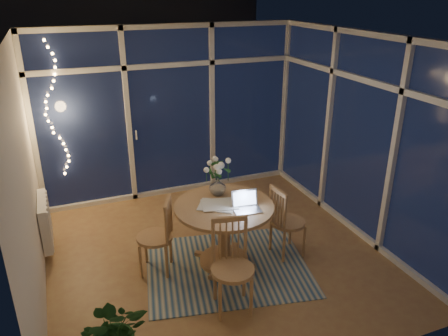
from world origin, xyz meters
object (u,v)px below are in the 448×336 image
Objects in this scene: chair_front at (233,268)px; flower_vase at (218,186)px; chair_right at (288,220)px; dining_table at (224,235)px; chair_left at (155,236)px; laptop at (247,202)px.

flower_vase is at bearing 88.06° from chair_front.
chair_right is 1.22m from chair_front.
dining_table is at bearing -96.23° from flower_vase.
laptop is at bearing 93.03° from chair_left.
laptop is (0.19, -0.22, 0.50)m from dining_table.
chair_front is 1.16m from flower_vase.
laptop is at bearing -72.44° from flower_vase.
chair_right is 3.12× the size of laptop.
dining_table is at bearing 138.02° from laptop.
chair_front is at bearing -103.00° from flower_vase.
chair_left is at bearing 132.82° from chair_front.
laptop is (-0.61, -0.12, 0.42)m from chair_right.
laptop is (0.98, -0.37, 0.42)m from chair_left.
laptop is (0.40, 0.56, 0.39)m from chair_front.
dining_table is 0.81m from chair_right.
chair_right is (1.59, -0.25, -0.00)m from chair_left.
chair_left reaches higher than dining_table.
flower_vase is at bearing 58.54° from chair_right.
chair_left is (-0.79, 0.15, 0.08)m from dining_table.
chair_left is 1.61m from chair_right.
chair_front is (0.57, -0.93, 0.03)m from chair_left.
chair_front reaches higher than dining_table.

